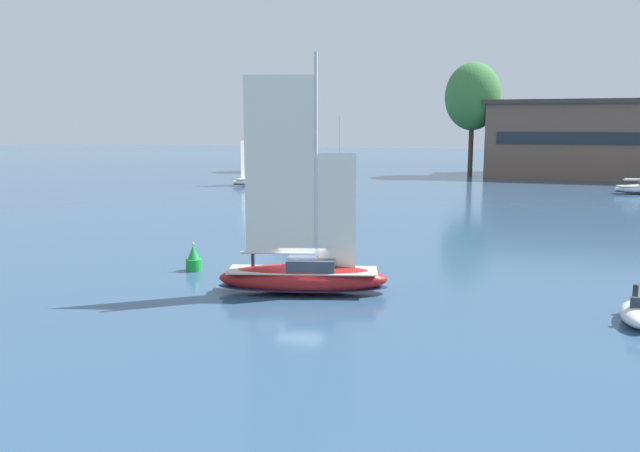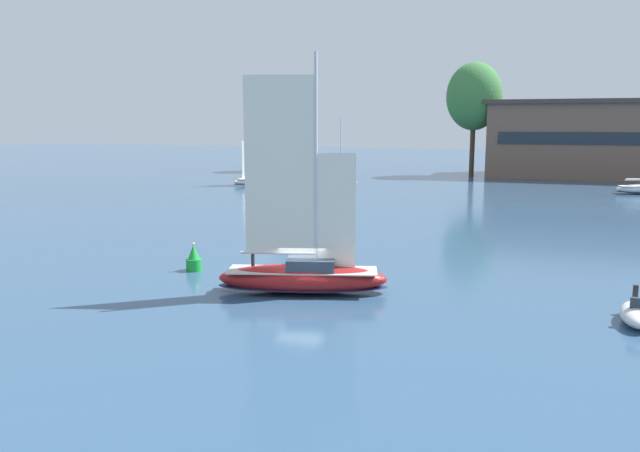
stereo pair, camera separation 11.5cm
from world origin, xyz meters
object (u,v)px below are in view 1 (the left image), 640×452
Objects in this scene: sailboat_main at (303,274)px; sailboat_moored_far_slip at (254,179)px; motor_tender at (637,314)px; sailboat_moored_mid_channel at (337,186)px; tree_shore_center at (473,97)px; channel_buoy at (194,260)px; tree_shore_left at (292,111)px.

sailboat_moored_far_slip is (-27.95, 54.66, -0.11)m from sailboat_main.
sailboat_main reaches higher than motor_tender.
sailboat_moored_far_slip is (-14.17, 3.60, 0.23)m from sailboat_moored_mid_channel.
sailboat_main is 52.88m from sailboat_moored_mid_channel.
motor_tender is at bearing -59.18° from sailboat_moored_mid_channel.
channel_buoy is (-9.80, -79.30, -13.08)m from tree_shore_center.
sailboat_main is (32.53, -82.69, -10.58)m from tree_shore_left.
sailboat_moored_far_slip reaches higher than channel_buoy.
tree_shore_center is 84.44m from motor_tender.
sailboat_moored_far_slip is at bearing 117.08° from sailboat_main.
sailboat_main reaches higher than sailboat_moored_mid_channel.
tree_shore_center is 1.94× the size of sailboat_moored_mid_channel.
sailboat_main is at bearing -17.51° from channel_buoy.
sailboat_main is 61.39m from sailboat_moored_far_slip.
tree_shore_center is (33.96, -0.75, 2.19)m from tree_shore_left.
sailboat_main is (-1.44, -81.94, -12.76)m from tree_shore_center.
sailboat_moored_mid_channel is 59.49m from motor_tender.
tree_shore_left is at bearing 178.74° from tree_shore_center.
channel_buoy is at bearing -69.37° from sailboat_moored_far_slip.
sailboat_moored_far_slip reaches higher than sailboat_moored_mid_channel.
tree_shore_left reaches higher than sailboat_moored_far_slip.
tree_shore_center is at bearing 63.78° from sailboat_moored_mid_channel.
sailboat_main is at bearing -68.53° from tree_shore_left.
tree_shore_left is 30.35m from sailboat_moored_far_slip.
tree_shore_center reaches higher than channel_buoy.
motor_tender is at bearing -6.09° from channel_buoy.
tree_shore_left is 38.36m from sailboat_moored_mid_channel.
motor_tender is at bearing -50.77° from sailboat_moored_far_slip.
sailboat_main is 1.28× the size of sailboat_moored_mid_channel.
tree_shore_left is 1.47× the size of sailboat_moored_far_slip.
tree_shore_left is 89.48m from sailboat_main.
channel_buoy is at bearing 173.91° from motor_tender.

